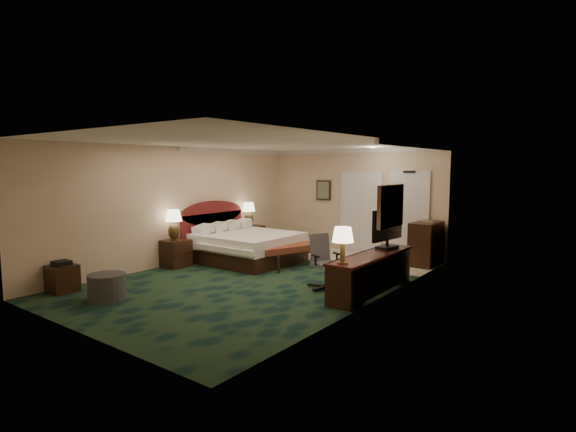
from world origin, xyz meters
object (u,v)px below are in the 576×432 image
Objects in this scene: desk at (372,273)px; tv at (387,229)px; side_table at (62,278)px; bed_bench at (289,256)px; bed at (248,247)px; ottoman at (107,287)px; minibar at (426,244)px; desk_chair at (326,262)px; lamp_far at (249,214)px; lamp_near at (174,225)px; nightstand_far at (251,238)px; nightstand_near at (176,253)px.

desk is 0.98m from tv.
bed_bench is at bearing 63.49° from side_table.
desk is at bearing 1.07° from bed_bench.
bed reaches higher than ottoman.
side_table is (-2.03, -4.07, -0.00)m from bed_bench.
minibar reaches higher than bed_bench.
side_table is 7.53m from minibar.
bed is 2.94m from desk_chair.
lamp_far is 4.22m from desk_chair.
lamp_far is 0.63× the size of minibar.
desk_chair reaches higher than side_table.
tv is at bearing 73.97° from desk_chair.
bed_bench is at bearing 37.71° from lamp_near.
bed_bench is 4.55m from side_table.
minibar is at bearing 60.23° from ottoman.
desk is at bearing 42.65° from desk_chair.
ottoman is at bearing 11.19° from side_table.
lamp_far is at bearing 131.10° from bed.
bed_bench is at bearing -140.09° from minibar.
desk_chair is (3.65, -2.03, 0.16)m from nightstand_far.
bed_bench is (2.02, 1.52, -0.06)m from nightstand_near.
desk_chair is (3.68, -2.00, -0.48)m from lamp_far.
tv is at bearing 17.38° from nightstand_near.
lamp_far reaches higher than ottoman.
nightstand_near is 0.61× the size of minibar.
bed is 3.49× the size of nightstand_near.
nightstand_near reaches higher than ottoman.
bed is 3.18× the size of nightstand_far.
lamp_near is at bearing -155.33° from tv.
bed is at bearing 92.59° from ottoman.
bed is at bearing -175.56° from desk_chair.
side_table is at bearing -117.30° from desk_chair.
desk_chair reaches higher than nightstand_far.
nightstand_near is 4.71m from tv.
minibar reaches higher than desk.
minibar is at bearing 30.94° from bed.
desk is at bearing 9.34° from nightstand_near.
lamp_far reaches higher than side_table.
lamp_near is at bearing -90.46° from nightstand_far.
desk is (2.43, -0.79, 0.11)m from bed_bench.
lamp_far is at bearing 173.29° from tv.
minibar is at bearing 97.16° from tv.
lamp_near is 4.66m from tv.
tv is at bearing 41.53° from side_table.
desk_chair is at bearing 7.15° from nightstand_near.
bed is at bearing -48.90° from lamp_far.
minibar is (3.52, 2.11, 0.16)m from bed.
nightstand_far is at bearing 172.80° from tv.
desk_chair reaches higher than bed_bench.
lamp_near is 0.69× the size of minibar.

